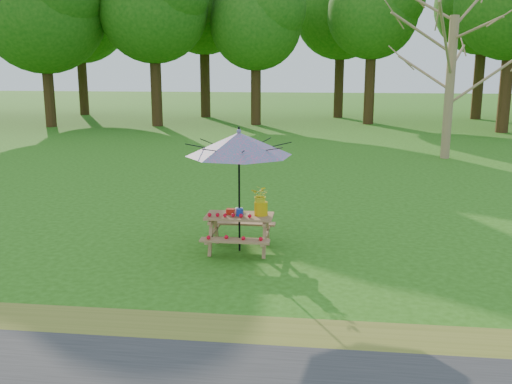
# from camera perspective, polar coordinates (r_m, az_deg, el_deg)

# --- Properties ---
(ground) EXTENTS (120.00, 120.00, 0.00)m
(ground) POSITION_cam_1_polar(r_m,az_deg,el_deg) (10.39, -12.72, -6.20)
(ground) COLOR #2B6112
(ground) RESTS_ON ground
(drygrass_strip) EXTENTS (120.00, 1.20, 0.01)m
(drygrass_strip) POSITION_cam_1_polar(r_m,az_deg,el_deg) (8.01, -19.53, -12.48)
(drygrass_strip) COLOR olive
(drygrass_strip) RESTS_ON ground
(picnic_table) EXTENTS (1.20, 1.32, 0.67)m
(picnic_table) POSITION_cam_1_polar(r_m,az_deg,el_deg) (10.29, -1.66, -4.16)
(picnic_table) COLOR #A7784B
(picnic_table) RESTS_ON ground
(patio_umbrella) EXTENTS (2.28, 2.28, 2.25)m
(patio_umbrella) POSITION_cam_1_polar(r_m,az_deg,el_deg) (9.95, -1.72, 4.82)
(patio_umbrella) COLOR black
(patio_umbrella) RESTS_ON ground
(produce_bins) EXTENTS (0.32, 0.39, 0.13)m
(produce_bins) POSITION_cam_1_polar(r_m,az_deg,el_deg) (10.24, -1.98, -1.95)
(produce_bins) COLOR red
(produce_bins) RESTS_ON picnic_table
(tomatoes_row) EXTENTS (0.77, 0.13, 0.07)m
(tomatoes_row) POSITION_cam_1_polar(r_m,az_deg,el_deg) (10.04, -2.68, -2.35)
(tomatoes_row) COLOR red
(tomatoes_row) RESTS_ON picnic_table
(flower_bucket) EXTENTS (0.40, 0.38, 0.54)m
(flower_bucket) POSITION_cam_1_polar(r_m,az_deg,el_deg) (10.12, 0.50, -0.73)
(flower_bucket) COLOR #E4B30C
(flower_bucket) RESTS_ON picnic_table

